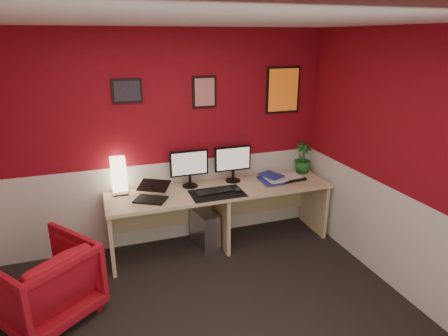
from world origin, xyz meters
TOP-DOWN VIEW (x-y plane):
  - ceiling at (0.00, 0.00)m, footprint 4.00×3.50m
  - wall_back at (0.00, 1.75)m, footprint 4.00×0.01m
  - wall_right at (2.00, 0.00)m, footprint 0.01×3.50m
  - wainscot_back at (0.00, 1.75)m, footprint 4.00×0.01m
  - wainscot_right at (2.00, 0.00)m, footprint 0.01×3.50m
  - desk at (0.63, 1.41)m, footprint 2.60×0.65m
  - shoji_lamp at (-0.48, 1.63)m, footprint 0.16×0.16m
  - laptop at (-0.19, 1.33)m, footprint 0.40×0.37m
  - monitor_left at (0.31, 1.58)m, footprint 0.45×0.06m
  - monitor_right at (0.85, 1.58)m, footprint 0.45×0.06m
  - desk_mat at (0.54, 1.27)m, footprint 0.60×0.38m
  - keyboard at (0.52, 1.31)m, footprint 0.43×0.18m
  - mouse at (0.78, 1.25)m, footprint 0.08×0.11m
  - book_bottom at (1.15, 1.42)m, footprint 0.24×0.32m
  - book_middle at (1.20, 1.42)m, footprint 0.24×0.33m
  - book_top at (1.21, 1.42)m, footprint 0.28×0.32m
  - zen_tray at (1.52, 1.42)m, footprint 0.37×0.28m
  - potted_plant at (1.80, 1.59)m, footprint 0.23×0.23m
  - pc_tower at (0.44, 1.45)m, footprint 0.26×0.47m
  - armchair at (-1.25, 0.71)m, footprint 1.08×1.09m
  - art_left at (-0.31, 1.74)m, footprint 0.32×0.02m
  - art_center at (0.55, 1.74)m, footprint 0.28×0.02m
  - art_right at (1.55, 1.74)m, footprint 0.44×0.02m

SIDE VIEW (x-z plane):
  - pc_tower at x=0.44m, z-range 0.00..0.45m
  - armchair at x=-1.25m, z-range 0.00..0.71m
  - desk at x=0.63m, z-range 0.00..0.73m
  - wainscot_back at x=0.00m, z-range 0.00..1.00m
  - wainscot_right at x=2.00m, z-range 0.00..1.00m
  - desk_mat at x=0.54m, z-range 0.73..0.74m
  - keyboard at x=0.52m, z-range 0.74..0.75m
  - zen_tray at x=1.52m, z-range 0.73..0.76m
  - book_bottom at x=1.15m, z-range 0.73..0.76m
  - mouse at x=0.78m, z-range 0.74..0.77m
  - book_middle at x=1.20m, z-range 0.76..0.78m
  - book_top at x=1.21m, z-range 0.78..0.81m
  - laptop at x=-0.19m, z-range 0.73..0.95m
  - potted_plant at x=1.80m, z-range 0.73..1.12m
  - shoji_lamp at x=-0.48m, z-range 0.73..1.13m
  - monitor_left at x=0.31m, z-range 0.73..1.31m
  - monitor_right at x=0.85m, z-range 0.73..1.31m
  - wall_back at x=0.00m, z-range 0.00..2.50m
  - wall_right at x=2.00m, z-range 0.00..2.50m
  - art_right at x=1.55m, z-range 1.50..2.06m
  - art_center at x=0.55m, z-range 1.62..1.98m
  - art_left at x=-0.31m, z-range 1.72..1.98m
  - ceiling at x=0.00m, z-range 2.50..2.50m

